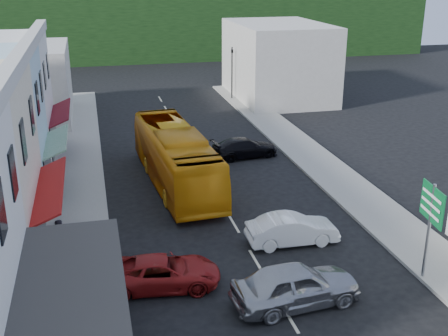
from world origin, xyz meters
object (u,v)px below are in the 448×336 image
(bus, at_px, (176,159))
(traffic_signal, at_px, (232,74))
(car_white, at_px, (292,229))
(pedestrian_left, at_px, (61,240))
(car_silver, at_px, (296,288))
(car_red, at_px, (163,271))
(direction_sign, at_px, (428,233))

(bus, xyz_separation_m, traffic_signal, (8.50, 20.35, 0.91))
(car_white, xyz_separation_m, pedestrian_left, (-10.16, 0.77, 0.30))
(bus, bearing_deg, car_silver, -84.03)
(car_white, bearing_deg, car_red, 111.06)
(pedestrian_left, relative_size, traffic_signal, 0.35)
(traffic_signal, bearing_deg, direction_sign, 70.75)
(bus, distance_m, car_red, 11.12)
(bus, relative_size, car_white, 2.64)
(car_red, height_order, pedestrian_left, pedestrian_left)
(car_white, xyz_separation_m, traffic_signal, (4.51, 28.91, 1.76))
(car_white, relative_size, pedestrian_left, 2.59)
(car_white, height_order, direction_sign, direction_sign)
(car_white, relative_size, traffic_signal, 0.90)
(bus, xyz_separation_m, pedestrian_left, (-6.17, -7.79, -0.55))
(car_red, bearing_deg, car_silver, -110.48)
(car_silver, bearing_deg, bus, 4.58)
(car_red, xyz_separation_m, pedestrian_left, (-3.93, 3.07, 0.30))
(car_white, height_order, pedestrian_left, pedestrian_left)
(bus, height_order, car_silver, bus)
(car_red, relative_size, direction_sign, 1.11)
(direction_sign, bearing_deg, bus, 130.21)
(car_silver, height_order, direction_sign, direction_sign)
(pedestrian_left, bearing_deg, bus, -50.53)
(car_red, bearing_deg, bus, -4.81)
(car_white, xyz_separation_m, direction_sign, (4.10, -4.19, 1.37))
(car_silver, distance_m, car_red, 5.24)
(car_silver, bearing_deg, car_red, 56.94)
(car_silver, relative_size, car_red, 0.96)
(bus, height_order, direction_sign, direction_sign)
(car_red, distance_m, pedestrian_left, 4.99)
(car_white, bearing_deg, pedestrian_left, 86.51)
(car_silver, distance_m, direction_sign, 5.87)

